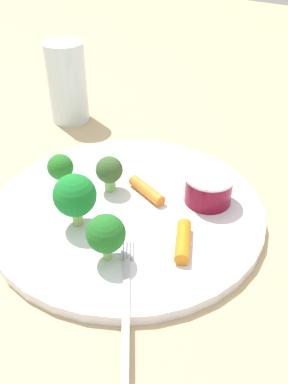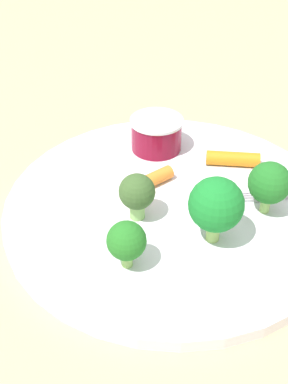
% 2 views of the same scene
% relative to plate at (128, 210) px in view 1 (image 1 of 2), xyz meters
% --- Properties ---
extents(ground_plane, '(2.40, 2.40, 0.00)m').
position_rel_plate_xyz_m(ground_plane, '(0.00, 0.00, -0.01)').
color(ground_plane, tan).
extents(plate, '(0.31, 0.31, 0.01)m').
position_rel_plate_xyz_m(plate, '(0.00, 0.00, 0.00)').
color(plate, white).
rests_on(plate, ground_plane).
extents(sauce_cup, '(0.06, 0.06, 0.04)m').
position_rel_plate_xyz_m(sauce_cup, '(0.07, 0.06, 0.02)').
color(sauce_cup, maroon).
rests_on(sauce_cup, plate).
extents(broccoli_floret_0, '(0.05, 0.05, 0.06)m').
position_rel_plate_xyz_m(broccoli_floret_0, '(-0.03, -0.06, 0.04)').
color(broccoli_floret_0, '#99C162').
rests_on(broccoli_floret_0, plate).
extents(broccoli_floret_1, '(0.03, 0.03, 0.05)m').
position_rel_plate_xyz_m(broccoli_floret_1, '(-0.04, 0.01, 0.03)').
color(broccoli_floret_1, '#8CC066').
rests_on(broccoli_floret_1, plate).
extents(broccoli_floret_2, '(0.03, 0.03, 0.04)m').
position_rel_plate_xyz_m(broccoli_floret_2, '(-0.09, -0.01, 0.03)').
color(broccoli_floret_2, '#90C361').
rests_on(broccoli_floret_2, plate).
extents(broccoli_floret_3, '(0.04, 0.04, 0.05)m').
position_rel_plate_xyz_m(broccoli_floret_3, '(0.03, -0.08, 0.04)').
color(broccoli_floret_3, '#94BE63').
rests_on(broccoli_floret_3, plate).
extents(carrot_stick_0, '(0.04, 0.06, 0.01)m').
position_rel_plate_xyz_m(carrot_stick_0, '(0.09, -0.02, 0.01)').
color(carrot_stick_0, orange).
rests_on(carrot_stick_0, plate).
extents(carrot_stick_1, '(0.06, 0.03, 0.01)m').
position_rel_plate_xyz_m(carrot_stick_1, '(0.01, 0.03, 0.01)').
color(carrot_stick_1, orange).
rests_on(carrot_stick_1, plate).
extents(fork, '(0.10, 0.14, 0.00)m').
position_rel_plate_xyz_m(fork, '(0.08, -0.11, 0.01)').
color(fork, '#BEB2C0').
rests_on(fork, plate).
extents(drinking_glass, '(0.06, 0.06, 0.13)m').
position_rel_plate_xyz_m(drinking_glass, '(-0.23, 0.15, 0.06)').
color(drinking_glass, silver).
rests_on(drinking_glass, ground_plane).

